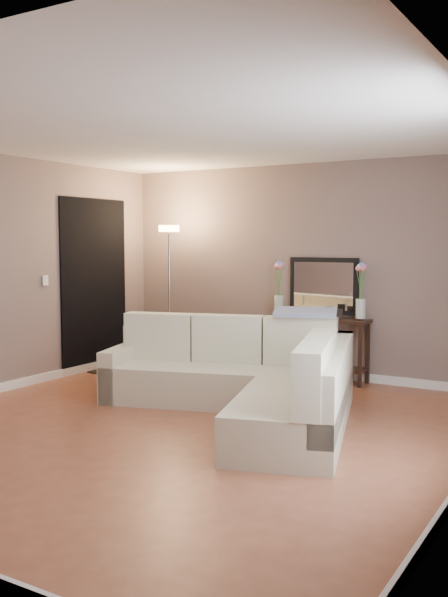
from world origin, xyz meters
The scene contains 16 objects.
floor centered at (0.00, 0.00, -0.01)m, with size 5.00×5.50×0.01m, color #975237.
ceiling centered at (0.00, 0.00, 2.60)m, with size 5.00×5.50×0.01m, color white.
wall_back centered at (0.00, 2.76, 1.30)m, with size 5.00×0.02×2.60m, color #78645C.
baseboard_back centered at (0.00, 2.73, 0.05)m, with size 5.00×0.03×0.10m, color white.
doorway centered at (-2.48, 1.70, 1.10)m, with size 0.02×1.20×2.20m, color black.
switch_plate centered at (-2.48, 0.85, 1.20)m, with size 0.02×0.08×0.12m, color white.
sectional_sofa centered at (0.32, 0.78, 0.33)m, with size 3.09×2.54×0.88m.
throw_blanket centered at (0.56, 1.49, 0.93)m, with size 0.63×0.36×0.05m, color #7E86A3.
console_table centered at (0.19, 2.54, 0.43)m, with size 1.23×0.34×0.76m.
leaning_mirror centered at (0.26, 2.70, 1.12)m, with size 0.87×0.05×0.68m.
table_decor centered at (0.26, 2.51, 0.81)m, with size 0.52×0.11×0.12m.
flower_vase_left centered at (-0.26, 2.54, 1.05)m, with size 0.14×0.11×0.65m.
flower_vase_right centered at (0.78, 2.55, 1.05)m, with size 0.14×0.11×0.65m.
floor_lamp_lit centered at (-1.70, 2.26, 1.32)m, with size 0.26×0.26×1.86m.
charcoal_rug centered at (-1.80, 1.91, 0.01)m, with size 1.21×0.91×0.02m, color black.
black_bag centered at (-2.00, 1.81, 0.12)m, with size 0.34×0.24×0.22m, color black.
Camera 1 is at (3.32, -4.76, 1.66)m, focal length 40.00 mm.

